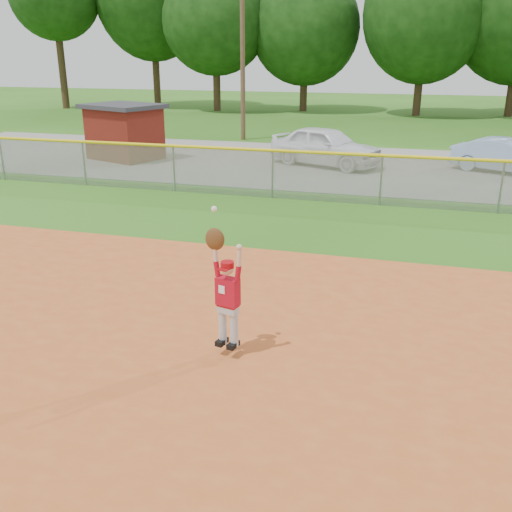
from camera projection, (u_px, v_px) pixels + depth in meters
The scene contains 9 objects.
ground at pixel (324, 375), 8.14m from camera, with size 120.00×120.00×0.00m, color #2C6216.
parking_strip at pixel (391, 168), 22.62m from camera, with size 44.00×10.00×0.03m, color gray.
car_white_a at pixel (326, 146), 22.81m from camera, with size 1.84×4.57×1.56m, color white.
car_blue at pixel (505, 156), 21.51m from camera, with size 1.34×3.84×1.26m, color #87A4C9.
utility_shed at pixel (124, 131), 24.18m from camera, with size 3.73×3.33×2.32m.
outfield_fence at pixel (381, 176), 16.89m from camera, with size 40.06×0.10×1.55m.
power_lines at pixel (429, 45), 26.22m from camera, with size 19.40×0.24×9.00m.
tree_line at pixel (433, 4), 39.66m from camera, with size 62.37×13.00×14.43m.
ballplayer at pixel (226, 290), 8.30m from camera, with size 0.60×0.32×2.13m.
Camera 1 is at (1.01, -7.08, 4.35)m, focal length 40.00 mm.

